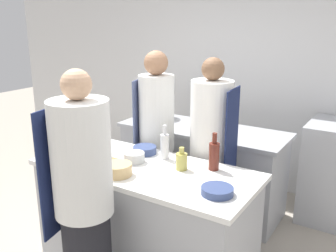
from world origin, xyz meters
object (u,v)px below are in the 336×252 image
object	(u,v)px
bottle_vinegar	(165,145)
chef_at_prep_near	(84,203)
chef_at_stove	(210,155)
bowl_prep_small	(118,169)
chef_at_pass_far	(156,142)
bottle_wine	(214,155)
bowl_ceramic_blue	(217,191)
cup	(93,144)
bowl_mixing_large	(145,150)
bottle_olive_oil	(182,161)
bowl_wooden_salad	(134,157)
stockpot	(160,108)

from	to	relation	value
bottle_vinegar	chef_at_prep_near	bearing A→B (deg)	-94.80
chef_at_stove	bowl_prep_small	distance (m)	0.95
chef_at_pass_far	bottle_wine	xyz separation A→B (m)	(0.80, -0.39, 0.15)
chef_at_prep_near	chef_at_stove	bearing A→B (deg)	-25.06
chef_at_pass_far	bottle_vinegar	size ratio (longest dim) A/B	6.12
bowl_prep_small	bottle_wine	bearing A→B (deg)	40.79
chef_at_stove	bowl_ceramic_blue	xyz separation A→B (m)	(0.43, -0.77, 0.08)
bowl_ceramic_blue	cup	distance (m)	1.36
chef_at_pass_far	bowl_mixing_large	bearing A→B (deg)	-175.43
chef_at_prep_near	bottle_vinegar	xyz separation A→B (m)	(0.07, 0.87, 0.16)
chef_at_prep_near	bowl_ceramic_blue	distance (m)	0.89
chef_at_stove	bottle_vinegar	size ratio (longest dim) A/B	6.01
bottle_wine	bottle_olive_oil	bearing A→B (deg)	-147.59
bottle_vinegar	bowl_mixing_large	size ratio (longest dim) A/B	1.43
chef_at_pass_far	bottle_vinegar	bearing A→B (deg)	-153.79
chef_at_stove	bottle_vinegar	distance (m)	0.49
bowl_prep_small	cup	bearing A→B (deg)	149.44
bottle_vinegar	cup	world-z (taller)	bottle_vinegar
bottle_olive_oil	bowl_wooden_salad	distance (m)	0.41
chef_at_prep_near	bottle_olive_oil	world-z (taller)	chef_at_prep_near
chef_at_stove	cup	bearing A→B (deg)	-65.15
bottle_vinegar	bowl_ceramic_blue	size ratio (longest dim) A/B	1.33
bottle_olive_oil	bowl_ceramic_blue	bearing A→B (deg)	-29.91
cup	stockpot	size ratio (longest dim) A/B	0.30
bowl_prep_small	stockpot	world-z (taller)	stockpot
chef_at_prep_near	chef_at_pass_far	distance (m)	1.30
chef_at_prep_near	bottle_vinegar	bearing A→B (deg)	-16.55
chef_at_prep_near	bottle_olive_oil	xyz separation A→B (m)	(0.31, 0.75, 0.11)
bottle_vinegar	stockpot	size ratio (longest dim) A/B	1.01
bowl_mixing_large	cup	distance (m)	0.49
chef_at_stove	bottle_olive_oil	distance (m)	0.55
bottle_olive_oil	bowl_ceramic_blue	xyz separation A→B (m)	(0.42, -0.24, -0.05)
chef_at_pass_far	bowl_mixing_large	distance (m)	0.42
bowl_mixing_large	bottle_wine	bearing A→B (deg)	-0.30
bowl_wooden_salad	cup	world-z (taller)	cup
bottle_wine	bowl_prep_small	distance (m)	0.74
chef_at_stove	bowl_prep_small	world-z (taller)	chef_at_stove
chef_at_prep_near	chef_at_stove	distance (m)	1.31
bottle_olive_oil	stockpot	size ratio (longest dim) A/B	0.63
bowl_prep_small	cup	xyz separation A→B (m)	(-0.57, 0.34, -0.00)
bowl_prep_small	chef_at_prep_near	bearing A→B (deg)	-84.67
bottle_olive_oil	bottle_wine	bearing A→B (deg)	32.41
bottle_vinegar	chef_at_pass_far	bearing A→B (deg)	131.64
bottle_wine	bowl_prep_small	size ratio (longest dim) A/B	1.39
bottle_olive_oil	stockpot	distance (m)	1.59
bottle_vinegar	bowl_ceramic_blue	world-z (taller)	bottle_vinegar
bowl_mixing_large	stockpot	xyz separation A→B (m)	(-0.56, 1.09, 0.09)
bowl_mixing_large	bowl_prep_small	world-z (taller)	bowl_prep_small
chef_at_prep_near	bowl_mixing_large	size ratio (longest dim) A/B	8.76
bottle_olive_oil	bowl_ceramic_blue	world-z (taller)	bottle_olive_oil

